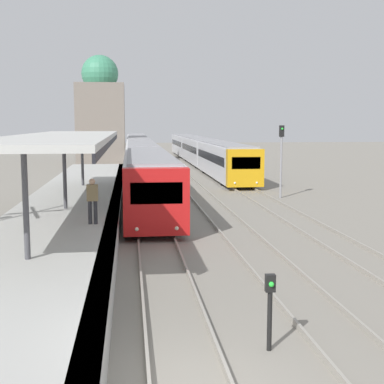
% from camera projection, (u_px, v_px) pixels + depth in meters
% --- Properties ---
extents(track_middle_line, '(1.51, 120.00, 0.15)m').
position_uv_depth(track_middle_line, '(380.00, 377.00, 9.66)').
color(track_middle_line, gray).
rests_on(track_middle_line, ground_plane).
extents(platform_canopy, '(4.00, 21.74, 3.16)m').
position_uv_depth(platform_canopy, '(65.00, 138.00, 22.62)').
color(platform_canopy, beige).
rests_on(platform_canopy, station_platform).
extents(person_on_platform, '(0.40, 0.22, 1.66)m').
position_uv_depth(person_on_platform, '(92.00, 198.00, 19.34)').
color(person_on_platform, '#2D2D33').
rests_on(person_on_platform, station_platform).
extents(train_near, '(2.60, 67.68, 3.03)m').
position_uv_depth(train_near, '(140.00, 153.00, 53.91)').
color(train_near, red).
rests_on(train_near, ground_plane).
extents(train_far, '(2.58, 48.19, 2.99)m').
position_uv_depth(train_far, '(200.00, 150.00, 60.24)').
color(train_far, gold).
rests_on(train_far, ground_plane).
extents(signal_post_near, '(0.20, 0.22, 1.60)m').
position_uv_depth(signal_post_near, '(270.00, 303.00, 10.83)').
color(signal_post_near, black).
rests_on(signal_post_near, ground_plane).
extents(signal_mast_far, '(0.28, 0.29, 4.50)m').
position_uv_depth(signal_mast_far, '(281.00, 152.00, 32.95)').
color(signal_mast_far, gray).
rests_on(signal_mast_far, ground_plane).
extents(distant_domed_building, '(5.41, 5.41, 12.31)m').
position_uv_depth(distant_domed_building, '(101.00, 113.00, 61.16)').
color(distant_domed_building, slate).
rests_on(distant_domed_building, ground_plane).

